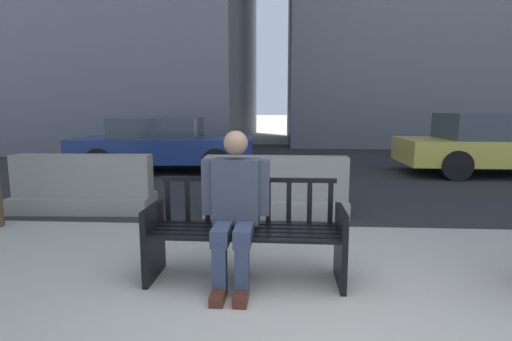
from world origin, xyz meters
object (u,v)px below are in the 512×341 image
(street_bench, at_px, (246,236))
(jersey_barrier_left, at_px, (84,188))
(car_sedan_mid, at_px, (164,144))
(car_taxi_near, at_px, (505,144))
(jersey_barrier_centre, at_px, (276,191))
(seated_person, at_px, (235,205))

(street_bench, bearing_deg, jersey_barrier_left, 139.13)
(street_bench, xyz_separation_m, car_sedan_mid, (-2.53, 6.17, 0.26))
(street_bench, bearing_deg, car_taxi_near, 48.19)
(jersey_barrier_left, relative_size, car_taxi_near, 0.43)
(street_bench, distance_m, jersey_barrier_left, 3.43)
(jersey_barrier_left, distance_m, car_sedan_mid, 3.94)
(street_bench, relative_size, jersey_barrier_centre, 0.84)
(street_bench, height_order, jersey_barrier_left, street_bench)
(jersey_barrier_left, distance_m, car_taxi_near, 8.87)
(car_taxi_near, bearing_deg, jersey_barrier_left, -154.60)
(seated_person, height_order, jersey_barrier_centre, seated_person)
(jersey_barrier_left, height_order, car_taxi_near, car_taxi_near)
(car_sedan_mid, bearing_deg, seated_person, -68.58)
(seated_person, xyz_separation_m, car_taxi_near, (5.49, 6.10, 0.02))
(jersey_barrier_centre, xyz_separation_m, car_sedan_mid, (-2.77, 3.95, 0.31))
(street_bench, xyz_separation_m, jersey_barrier_left, (-2.60, 2.25, -0.06))
(seated_person, height_order, car_sedan_mid, seated_person)
(seated_person, bearing_deg, car_sedan_mid, 111.42)
(street_bench, height_order, seated_person, seated_person)
(jersey_barrier_centre, bearing_deg, car_taxi_near, 36.53)
(car_taxi_near, bearing_deg, street_bench, -131.81)
(car_taxi_near, bearing_deg, jersey_barrier_centre, -143.47)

